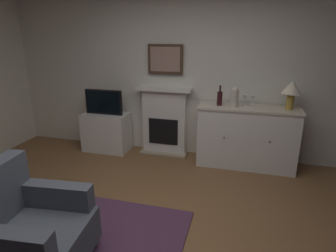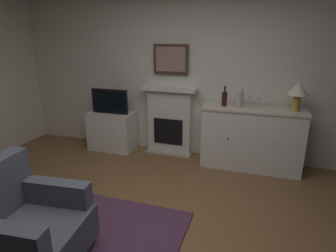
{
  "view_description": "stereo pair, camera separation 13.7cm",
  "coord_description": "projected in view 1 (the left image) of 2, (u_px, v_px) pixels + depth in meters",
  "views": [
    {
      "loc": [
        0.76,
        -2.1,
        1.91
      ],
      "look_at": [
        0.03,
        0.58,
        1.0
      ],
      "focal_mm": 30.57,
      "sensor_mm": 36.0,
      "label": 1
    },
    {
      "loc": [
        0.89,
        -2.06,
        1.91
      ],
      "look_at": [
        0.03,
        0.58,
        1.0
      ],
      "focal_mm": 30.57,
      "sensor_mm": 36.0,
      "label": 2
    }
  ],
  "objects": [
    {
      "name": "wine_glass_center",
      "position": [
        253.0,
        98.0,
        4.02
      ],
      "size": [
        0.07,
        0.07,
        0.16
      ],
      "color": "silver",
      "rests_on": "sideboard_cabinet"
    },
    {
      "name": "armchair",
      "position": [
        27.0,
        231.0,
        2.31
      ],
      "size": [
        0.88,
        0.85,
        0.92
      ],
      "color": "#474C56",
      "rests_on": "ground_plane"
    },
    {
      "name": "fireplace_unit",
      "position": [
        165.0,
        121.0,
        4.65
      ],
      "size": [
        0.87,
        0.3,
        1.1
      ],
      "color": "white",
      "rests_on": "ground_plane"
    },
    {
      "name": "tv_set",
      "position": [
        104.0,
        102.0,
        4.63
      ],
      "size": [
        0.62,
        0.07,
        0.4
      ],
      "color": "black",
      "rests_on": "tv_cabinet"
    },
    {
      "name": "wine_glass_left",
      "position": [
        245.0,
        98.0,
        4.06
      ],
      "size": [
        0.07,
        0.07,
        0.16
      ],
      "color": "silver",
      "rests_on": "sideboard_cabinet"
    },
    {
      "name": "table_lamp",
      "position": [
        292.0,
        89.0,
        3.83
      ],
      "size": [
        0.26,
        0.26,
        0.4
      ],
      "color": "#B79338",
      "rests_on": "sideboard_cabinet"
    },
    {
      "name": "ground_plane",
      "position": [
        149.0,
        249.0,
        2.72
      ],
      "size": [
        6.26,
        4.66,
        0.1
      ],
      "primitive_type": "cube",
      "color": "brown",
      "rests_on": "ground"
    },
    {
      "name": "wall_rear",
      "position": [
        195.0,
        73.0,
        4.41
      ],
      "size": [
        6.26,
        0.06,
        2.63
      ],
      "primitive_type": "cube",
      "color": "silver",
      "rests_on": "ground_plane"
    },
    {
      "name": "tv_cabinet",
      "position": [
        106.0,
        132.0,
        4.81
      ],
      "size": [
        0.75,
        0.42,
        0.64
      ],
      "color": "white",
      "rests_on": "ground_plane"
    },
    {
      "name": "wine_bottle",
      "position": [
        220.0,
        98.0,
        4.11
      ],
      "size": [
        0.08,
        0.08,
        0.29
      ],
      "color": "#331419",
      "rests_on": "sideboard_cabinet"
    },
    {
      "name": "sideboard_cabinet",
      "position": [
        246.0,
        137.0,
        4.19
      ],
      "size": [
        1.42,
        0.49,
        0.91
      ],
      "color": "white",
      "rests_on": "ground_plane"
    },
    {
      "name": "vase_decorative",
      "position": [
        235.0,
        97.0,
        4.01
      ],
      "size": [
        0.11,
        0.11,
        0.28
      ],
      "color": "beige",
      "rests_on": "sideboard_cabinet"
    },
    {
      "name": "framed_picture",
      "position": [
        165.0,
        59.0,
        4.39
      ],
      "size": [
        0.55,
        0.04,
        0.45
      ],
      "color": "#473323"
    }
  ]
}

